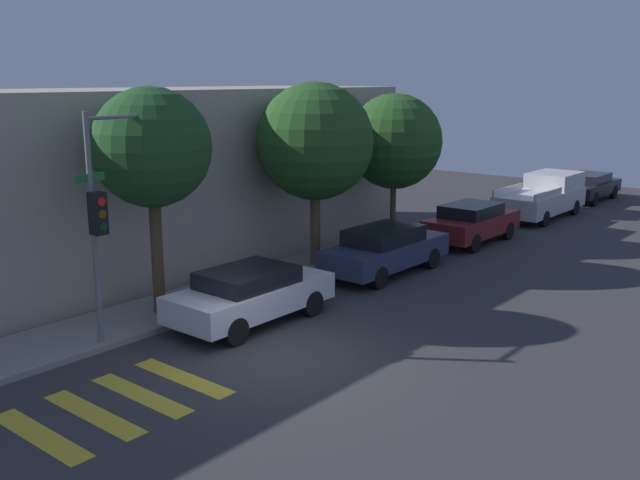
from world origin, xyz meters
name	(u,v)px	position (x,y,z in m)	size (l,w,h in m)	color
ground_plane	(278,359)	(0.00, 0.00, 0.00)	(60.00, 60.00, 0.00)	#333335
sidewalk	(151,314)	(0.00, 4.31, 0.07)	(26.00, 2.23, 0.14)	gray
building_row	(46,190)	(0.00, 8.83, 2.75)	(26.00, 6.00, 5.50)	#A89E8E
crosswalk	(118,404)	(-3.44, 0.80, 0.00)	(3.50, 2.60, 0.00)	gold
traffic_light_pole	(111,194)	(-1.58, 3.37, 3.41)	(2.29, 0.56, 5.16)	slate
sedan_near_corner	(250,293)	(1.30, 2.10, 0.74)	(4.24, 1.86, 1.37)	silver
sedan_middle	(385,249)	(7.05, 2.10, 0.77)	(4.63, 1.75, 1.46)	#2D3351
sedan_far_end	(472,222)	(12.53, 2.10, 0.76)	(4.27, 1.80, 1.43)	maroon
pickup_truck	(543,196)	(18.95, 2.10, 0.90)	(5.33, 2.03, 1.80)	#BCBCC1
sedan_tail_of_row	(588,186)	(24.37, 2.10, 0.71)	(4.43, 1.82, 1.32)	black
tree_near_corner	(152,149)	(0.15, 4.15, 4.20)	(2.87, 2.87, 5.66)	#4C3823
tree_midblock	(315,142)	(6.18, 4.15, 3.95)	(3.55, 3.55, 5.74)	brown
tree_far_end	(395,142)	(10.49, 4.15, 3.67)	(3.31, 3.31, 5.33)	brown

